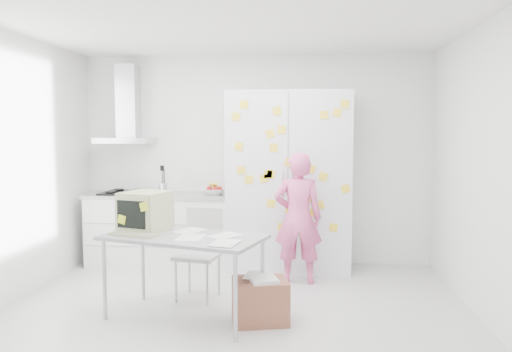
# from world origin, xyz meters

# --- Properties ---
(floor) EXTENTS (4.50, 4.00, 0.02)m
(floor) POSITION_xyz_m (0.00, 0.00, -0.01)
(floor) COLOR silver
(floor) RESTS_ON ground
(walls) EXTENTS (4.52, 4.01, 2.70)m
(walls) POSITION_xyz_m (0.00, 0.72, 1.35)
(walls) COLOR white
(walls) RESTS_ON ground
(ceiling) EXTENTS (4.50, 4.00, 0.02)m
(ceiling) POSITION_xyz_m (0.00, 0.00, 2.70)
(ceiling) COLOR white
(ceiling) RESTS_ON walls
(counter_run) EXTENTS (1.84, 0.63, 1.28)m
(counter_run) POSITION_xyz_m (-1.20, 1.70, 0.47)
(counter_run) COLOR white
(counter_run) RESTS_ON ground
(range_hood) EXTENTS (0.70, 0.48, 1.01)m
(range_hood) POSITION_xyz_m (-1.65, 1.84, 1.96)
(range_hood) COLOR silver
(range_hood) RESTS_ON walls
(tall_cabinet) EXTENTS (1.50, 0.68, 2.20)m
(tall_cabinet) POSITION_xyz_m (0.45, 1.67, 1.10)
(tall_cabinet) COLOR silver
(tall_cabinet) RESTS_ON ground
(person) EXTENTS (0.55, 0.37, 1.49)m
(person) POSITION_xyz_m (0.57, 1.10, 0.74)
(person) COLOR #E45893
(person) RESTS_ON ground
(desk) EXTENTS (1.58, 1.10, 1.14)m
(desk) POSITION_xyz_m (-0.71, 0.01, 0.87)
(desk) COLOR gray
(desk) RESTS_ON ground
(chair) EXTENTS (0.48, 0.48, 0.92)m
(chair) POSITION_xyz_m (-0.42, 0.52, 0.52)
(chair) COLOR #B6B6B4
(chair) RESTS_ON ground
(cardboard_box) EXTENTS (0.56, 0.48, 0.42)m
(cardboard_box) POSITION_xyz_m (0.26, -0.12, 0.20)
(cardboard_box) COLOR brown
(cardboard_box) RESTS_ON ground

